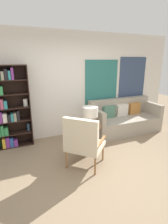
% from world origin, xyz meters
% --- Properties ---
extents(ground_plane, '(14.00, 14.00, 0.00)m').
position_xyz_m(ground_plane, '(0.00, 0.00, 0.00)').
color(ground_plane, '#847056').
extents(wall_back, '(6.40, 0.08, 2.70)m').
position_xyz_m(wall_back, '(0.07, 2.03, 1.35)').
color(wall_back, silver).
rests_on(wall_back, ground_plane).
extents(bookshelf, '(0.81, 0.30, 1.90)m').
position_xyz_m(bookshelf, '(-1.52, 1.84, 0.94)').
color(bookshelf, black).
rests_on(bookshelf, ground_plane).
extents(armchair, '(0.88, 0.88, 1.02)m').
position_xyz_m(armchair, '(-0.30, 0.35, 0.57)').
color(armchair, olive).
rests_on(armchair, ground_plane).
extents(couch, '(1.99, 0.86, 0.91)m').
position_xyz_m(couch, '(1.52, 1.59, 0.34)').
color(couch, '#9E9384').
rests_on(couch, ground_plane).
extents(side_table, '(0.59, 0.59, 0.54)m').
position_xyz_m(side_table, '(0.16, 1.08, 0.49)').
color(side_table, brown).
rests_on(side_table, ground_plane).
extents(table_lamp, '(0.36, 0.36, 0.44)m').
position_xyz_m(table_lamp, '(0.20, 1.09, 0.83)').
color(table_lamp, '#A59E93').
rests_on(table_lamp, side_table).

